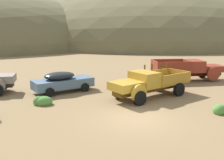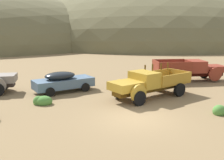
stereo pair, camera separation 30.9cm
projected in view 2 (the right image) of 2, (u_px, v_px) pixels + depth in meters
name	position (u px, v px, depth m)	size (l,w,h in m)	color
ground_plane	(136.00, 119.00, 14.26)	(300.00, 300.00, 0.00)	olive
hill_center	(143.00, 41.00, 87.41)	(85.47, 86.32, 33.42)	brown
car_chalk_blue	(65.00, 81.00, 20.10)	(5.06, 3.00, 1.57)	slate
truck_mustard	(145.00, 84.00, 18.15)	(6.59, 4.05, 2.16)	#593D12
truck_rust_red	(193.00, 70.00, 24.06)	(6.67, 3.14, 1.91)	#42140D
bush_back_edge	(43.00, 101.00, 16.89)	(1.22, 0.91, 0.71)	#4C8438
bush_lone_scrub	(221.00, 111.00, 14.93)	(0.96, 0.77, 0.72)	#4C8438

